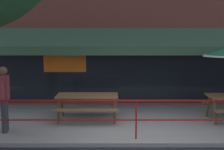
{
  "coord_description": "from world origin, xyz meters",
  "views": [
    {
      "loc": [
        -0.58,
        -7.0,
        2.62
      ],
      "look_at": [
        -0.59,
        1.6,
        1.5
      ],
      "focal_mm": 50.0,
      "sensor_mm": 36.0,
      "label": 1
    }
  ],
  "objects": [
    {
      "name": "pedestrian_walking",
      "position": [
        -3.37,
        0.88,
        1.06
      ],
      "size": [
        0.3,
        0.61,
        1.71
      ],
      "color": "#333338",
      "rests_on": "patio_deck"
    },
    {
      "name": "patio_railing",
      "position": [
        0.0,
        0.3,
        0.8
      ],
      "size": [
        13.84,
        0.04,
        0.97
      ],
      "color": "maroon",
      "rests_on": "patio_deck"
    },
    {
      "name": "restaurant_building",
      "position": [
        0.0,
        4.22,
        3.58
      ],
      "size": [
        15.0,
        1.6,
        7.2
      ],
      "color": "brown",
      "rests_on": "ground"
    },
    {
      "name": "picnic_table_left",
      "position": [
        -1.31,
        1.99,
        0.71
      ],
      "size": [
        1.8,
        1.42,
        0.76
      ],
      "color": "brown",
      "rests_on": "patio_deck"
    },
    {
      "name": "ground_plane",
      "position": [
        0.0,
        0.0,
        0.0
      ],
      "size": [
        120.0,
        120.0,
        0.0
      ],
      "primitive_type": "plane",
      "color": "black"
    },
    {
      "name": "patio_deck",
      "position": [
        0.0,
        2.0,
        0.05
      ],
      "size": [
        15.0,
        4.0,
        0.1
      ],
      "primitive_type": "cube",
      "color": "gray",
      "rests_on": "ground"
    }
  ]
}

